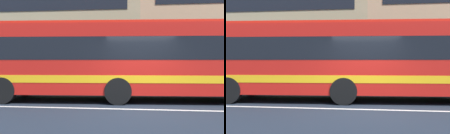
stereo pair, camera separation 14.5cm
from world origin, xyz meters
TOP-DOWN VIEW (x-y plane):
  - ground_plane at (0.00, 0.00)m, footprint 160.00×160.00m
  - lane_centre_line at (0.00, 0.00)m, footprint 60.00×0.16m
  - hedge_row_far at (-0.17, 5.35)m, footprint 18.26×1.10m
  - apartment_block_left at (-10.50, 13.55)m, footprint 20.67×10.28m
  - transit_bus at (-0.15, 2.05)m, footprint 12.36×3.28m

SIDE VIEW (x-z plane):
  - ground_plane at x=0.00m, z-range 0.00..0.00m
  - lane_centre_line at x=0.00m, z-range 0.00..0.01m
  - hedge_row_far at x=-0.17m, z-range 0.00..0.96m
  - transit_bus at x=-0.15m, z-range 0.16..3.29m
  - apartment_block_left at x=-10.50m, z-range 0.00..10.30m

